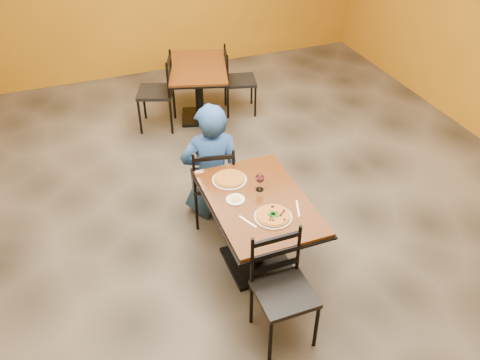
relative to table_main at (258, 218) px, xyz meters
name	(u,v)px	position (x,y,z in m)	size (l,w,h in m)	color
floor	(238,229)	(0.00, 0.50, -0.56)	(7.00, 8.00, 0.01)	black
table_main	(258,218)	(0.00, 0.00, 0.00)	(0.83, 1.23, 0.75)	#5C330E
table_second	(199,81)	(0.32, 2.79, -0.01)	(1.02, 1.26, 0.75)	#5C330E
chair_main_near	(285,294)	(-0.11, -0.79, -0.09)	(0.42, 0.42, 0.94)	black
chair_main_far	(212,180)	(-0.16, 0.79, -0.10)	(0.41, 0.41, 0.91)	black
chair_second_left	(155,92)	(-0.26, 2.79, -0.07)	(0.44, 0.44, 0.97)	black
chair_second_right	(240,81)	(0.89, 2.79, -0.11)	(0.41, 0.41, 0.90)	black
diner	(211,159)	(-0.13, 0.92, 0.06)	(0.61, 0.40, 1.23)	navy
plate_main	(273,217)	(0.02, -0.25, 0.20)	(0.31, 0.31, 0.01)	white
pizza_main	(273,215)	(0.02, -0.25, 0.21)	(0.28, 0.28, 0.02)	#883209
plate_far	(229,180)	(-0.14, 0.36, 0.20)	(0.31, 0.31, 0.01)	white
pizza_far	(229,178)	(-0.14, 0.36, 0.21)	(0.28, 0.28, 0.02)	gold
side_plate	(235,200)	(-0.18, 0.07, 0.20)	(0.16, 0.16, 0.01)	white
dip	(235,199)	(-0.18, 0.07, 0.21)	(0.09, 0.09, 0.01)	tan
wine_glass	(260,181)	(0.06, 0.13, 0.28)	(0.08, 0.08, 0.18)	white
fork	(248,222)	(-0.19, -0.22, 0.20)	(0.01, 0.19, 0.00)	silver
knife	(298,208)	(0.26, -0.22, 0.20)	(0.01, 0.21, 0.00)	silver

